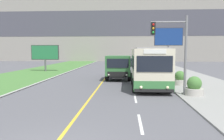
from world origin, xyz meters
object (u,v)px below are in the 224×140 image
traffic_light_mast (174,45)px  planter_round_second (180,79)px  city_bus (149,68)px  billboard_small (45,53)px  planter_round_third (169,73)px  dump_truck (118,67)px  car_distant (133,62)px  billboard_large (169,38)px  planter_round_far (160,70)px  planter_round_near (194,87)px

traffic_light_mast → planter_round_second: traffic_light_mast is taller
city_bus → billboard_small: (-13.12, 13.37, 0.99)m
planter_round_third → traffic_light_mast: bearing=-98.9°
planter_round_second → planter_round_third: planter_round_third is taller
dump_truck → car_distant: (2.18, 20.10, -0.55)m
traffic_light_mast → billboard_large: 22.31m
city_bus → planter_round_second: (2.66, 1.46, -0.98)m
dump_truck → car_distant: bearing=83.8°
planter_round_far → planter_round_second: bearing=-88.1°
city_bus → planter_round_third: size_ratio=5.03×
dump_truck → planter_round_third: bearing=5.3°
billboard_small → planter_round_second: 19.86m
car_distant → planter_round_near: (2.89, -27.95, -0.09)m
dump_truck → traffic_light_mast: 8.88m
traffic_light_mast → planter_round_second: (1.40, 4.09, -2.68)m
dump_truck → planter_round_near: size_ratio=5.40×
planter_round_near → billboard_large: bearing=83.4°
dump_truck → planter_round_second: 6.40m
billboard_small → planter_round_second: bearing=-37.0°
billboard_large → planter_round_third: billboard_large is taller
car_distant → billboard_large: bearing=-47.7°
dump_truck → billboard_small: size_ratio=1.66×
planter_round_second → billboard_large: bearing=82.3°
dump_truck → planter_round_near: dump_truck is taller
traffic_light_mast → billboard_small: size_ratio=1.30×
billboard_small → planter_round_near: bearing=-45.7°
billboard_small → planter_round_far: (15.49, -3.58, -1.98)m
traffic_light_mast → dump_truck: bearing=115.9°
dump_truck → planter_round_near: 9.36m
billboard_large → planter_round_third: size_ratio=5.54×
billboard_large → planter_round_near: 22.55m
city_bus → planter_round_far: city_bus is taller
planter_round_near → planter_round_third: size_ratio=1.01×
city_bus → billboard_large: 20.22m
billboard_large → planter_round_second: size_ratio=5.67×
traffic_light_mast → planter_round_third: (1.29, 8.25, -2.67)m
city_bus → planter_round_near: city_bus is taller
dump_truck → planter_round_far: (4.91, 4.63, -0.66)m
billboard_large → planter_round_third: (-2.52, -13.67, -4.32)m
car_distant → planter_round_third: bearing=-81.6°
car_distant → planter_round_third: size_ratio=3.62×
car_distant → planter_round_near: size_ratio=3.59×
billboard_large → traffic_light_mast: bearing=-99.9°
dump_truck → traffic_light_mast: traffic_light_mast is taller
city_bus → planter_round_third: city_bus is taller
dump_truck → traffic_light_mast: size_ratio=1.27×
planter_round_near → planter_round_far: 12.48m
dump_truck → billboard_large: billboard_large is taller
planter_round_third → planter_round_far: size_ratio=1.02×
billboard_small → planter_round_second: size_ratio=3.37×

